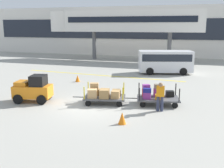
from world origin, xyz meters
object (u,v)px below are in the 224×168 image
(baggage_tug, at_px, (33,89))
(shuttle_van, at_px, (165,60))
(safety_cone_near, at_px, (122,118))
(safety_cone_far, at_px, (78,78))
(baggage_cart_middle, at_px, (156,95))
(baggage_cart_lead, at_px, (103,94))
(baggage_handler, at_px, (160,95))

(baggage_tug, relative_size, shuttle_van, 0.45)
(safety_cone_near, xyz_separation_m, safety_cone_far, (-5.82, 7.83, 0.00))
(baggage_cart_middle, xyz_separation_m, safety_cone_far, (-6.82, 4.29, -0.25))
(baggage_tug, bearing_deg, safety_cone_far, 89.50)
(baggage_tug, bearing_deg, baggage_cart_lead, 12.57)
(baggage_cart_lead, height_order, baggage_handler, baggage_handler)
(baggage_tug, height_order, safety_cone_near, baggage_tug)
(baggage_tug, xyz_separation_m, baggage_handler, (7.25, 0.40, 0.11))
(baggage_cart_lead, height_order, safety_cone_near, baggage_cart_lead)
(baggage_cart_lead, xyz_separation_m, safety_cone_far, (-3.95, 5.03, -0.27))
(baggage_cart_middle, distance_m, shuttle_van, 10.23)
(baggage_cart_middle, bearing_deg, baggage_cart_lead, -165.54)
(baggage_handler, xyz_separation_m, shuttle_van, (-1.06, 11.42, 0.37))
(baggage_handler, distance_m, shuttle_van, 11.48)
(baggage_cart_lead, bearing_deg, baggage_handler, -8.64)
(baggage_tug, height_order, baggage_handler, baggage_tug)
(safety_cone_far, bearing_deg, baggage_cart_middle, -32.16)
(baggage_cart_middle, bearing_deg, safety_cone_far, 147.84)
(baggage_handler, bearing_deg, baggage_cart_lead, 171.36)
(safety_cone_near, bearing_deg, baggage_handler, 59.12)
(baggage_cart_lead, bearing_deg, safety_cone_far, 128.11)
(baggage_cart_middle, bearing_deg, shuttle_van, 93.82)
(baggage_cart_middle, relative_size, baggage_handler, 1.97)
(baggage_cart_lead, relative_size, safety_cone_far, 5.61)
(baggage_cart_lead, height_order, safety_cone_far, baggage_cart_lead)
(baggage_cart_lead, distance_m, safety_cone_near, 3.38)
(shuttle_van, relative_size, safety_cone_far, 9.34)
(shuttle_van, bearing_deg, baggage_cart_lead, -101.36)
(shuttle_van, bearing_deg, baggage_cart_middle, -86.18)
(baggage_cart_lead, xyz_separation_m, baggage_cart_middle, (2.87, 0.74, -0.02))
(baggage_cart_middle, distance_m, safety_cone_near, 3.69)
(baggage_cart_middle, xyz_separation_m, shuttle_van, (-0.68, 10.18, 0.71))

